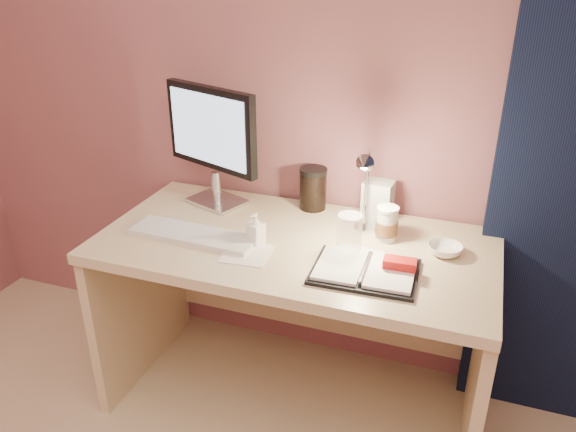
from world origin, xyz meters
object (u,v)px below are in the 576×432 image
(coffee_cup, at_px, (387,225))
(product_box, at_px, (378,202))
(monitor, at_px, (213,136))
(clear_cup, at_px, (349,235))
(desk_lamp, at_px, (359,186))
(desk, at_px, (301,285))
(dark_jar, at_px, (313,191))
(keyboard, at_px, (194,235))
(lotion_bottle, at_px, (256,229))
(planner, at_px, (368,270))
(bowl, at_px, (445,250))

(coffee_cup, relative_size, product_box, 0.79)
(monitor, distance_m, clear_cup, 0.69)
(clear_cup, xyz_separation_m, desk_lamp, (-0.00, 0.11, 0.13))
(desk, xyz_separation_m, coffee_cup, (0.30, 0.04, 0.29))
(dark_jar, bearing_deg, desk_lamp, -42.40)
(clear_cup, distance_m, product_box, 0.29)
(keyboard, relative_size, desk_lamp, 1.40)
(desk, bearing_deg, lotion_bottle, -132.70)
(keyboard, xyz_separation_m, product_box, (0.59, 0.35, 0.07))
(product_box, bearing_deg, planner, -77.99)
(coffee_cup, height_order, lotion_bottle, coffee_cup)
(dark_jar, bearing_deg, planner, -53.18)
(clear_cup, height_order, desk_lamp, desk_lamp)
(desk, relative_size, monitor, 2.94)
(product_box, bearing_deg, bowl, -29.09)
(planner, xyz_separation_m, dark_jar, (-0.32, 0.42, 0.06))
(coffee_cup, xyz_separation_m, desk_lamp, (-0.10, -0.03, 0.15))
(monitor, height_order, bowl, monitor)
(desk, distance_m, lotion_bottle, 0.34)
(bowl, bearing_deg, planner, -136.41)
(lotion_bottle, distance_m, desk_lamp, 0.39)
(monitor, distance_m, dark_jar, 0.44)
(dark_jar, xyz_separation_m, desk_lamp, (0.23, -0.21, 0.13))
(monitor, height_order, coffee_cup, monitor)
(keyboard, distance_m, planner, 0.64)
(desk, xyz_separation_m, monitor, (-0.41, 0.13, 0.51))
(monitor, relative_size, dark_jar, 3.19)
(monitor, xyz_separation_m, coffee_cup, (0.71, -0.09, -0.23))
(bowl, relative_size, lotion_bottle, 1.01)
(coffee_cup, distance_m, bowl, 0.22)
(planner, xyz_separation_m, clear_cup, (-0.09, 0.10, 0.06))
(keyboard, relative_size, clear_cup, 3.18)
(planner, distance_m, desk_lamp, 0.30)
(bowl, distance_m, lotion_bottle, 0.65)
(clear_cup, xyz_separation_m, lotion_bottle, (-0.33, -0.03, -0.02))
(monitor, height_order, desk_lamp, monitor)
(keyboard, distance_m, dark_jar, 0.51)
(desk, relative_size, clear_cup, 9.55)
(lotion_bottle, bearing_deg, dark_jar, 74.44)
(coffee_cup, relative_size, lotion_bottle, 1.12)
(bowl, height_order, product_box, product_box)
(clear_cup, height_order, dark_jar, dark_jar)
(monitor, xyz_separation_m, bowl, (0.92, -0.13, -0.27))
(bowl, relative_size, dark_jar, 0.77)
(desk, xyz_separation_m, dark_jar, (-0.02, 0.22, 0.30))
(keyboard, distance_m, clear_cup, 0.56)
(coffee_cup, bearing_deg, dark_jar, 151.75)
(desk_lamp, bearing_deg, product_box, 71.79)
(keyboard, height_order, clear_cup, clear_cup)
(dark_jar, height_order, desk_lamp, desk_lamp)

